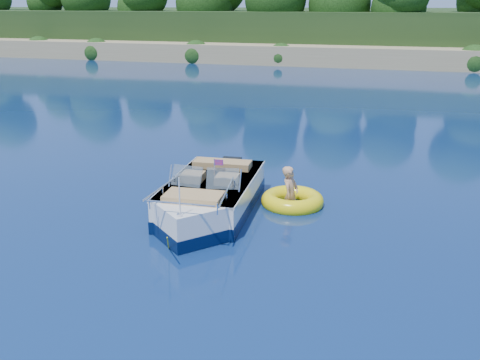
{
  "coord_description": "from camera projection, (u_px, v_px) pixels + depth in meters",
  "views": [
    {
      "loc": [
        3.19,
        -7.5,
        4.65
      ],
      "look_at": [
        -0.11,
        3.53,
        0.85
      ],
      "focal_mm": 40.0,
      "sensor_mm": 36.0,
      "label": 1
    }
  ],
  "objects": [
    {
      "name": "motorboat",
      "position": [
        209.0,
        201.0,
        12.31
      ],
      "size": [
        2.1,
        5.23,
        1.74
      ],
      "rotation": [
        0.0,
        0.0,
        0.07
      ],
      "color": "white",
      "rests_on": "ground"
    },
    {
      "name": "boy",
      "position": [
        290.0,
        205.0,
        12.97
      ],
      "size": [
        0.47,
        0.84,
        1.57
      ],
      "primitive_type": "imported",
      "rotation": [
        0.0,
        -0.17,
        1.42
      ],
      "color": "tan",
      "rests_on": "ground"
    },
    {
      "name": "shoreline",
      "position": [
        378.0,
        35.0,
        66.86
      ],
      "size": [
        170.0,
        59.0,
        6.0
      ],
      "color": "#978458",
      "rests_on": "ground"
    },
    {
      "name": "ground",
      "position": [
        187.0,
        290.0,
        9.15
      ],
      "size": [
        160.0,
        160.0,
        0.0
      ],
      "primitive_type": "plane",
      "color": "#0A1E4C",
      "rests_on": "ground"
    },
    {
      "name": "tow_tube",
      "position": [
        292.0,
        201.0,
        12.99
      ],
      "size": [
        1.91,
        1.91,
        0.4
      ],
      "rotation": [
        0.0,
        0.0,
        0.31
      ],
      "color": "yellow",
      "rests_on": "ground"
    }
  ]
}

